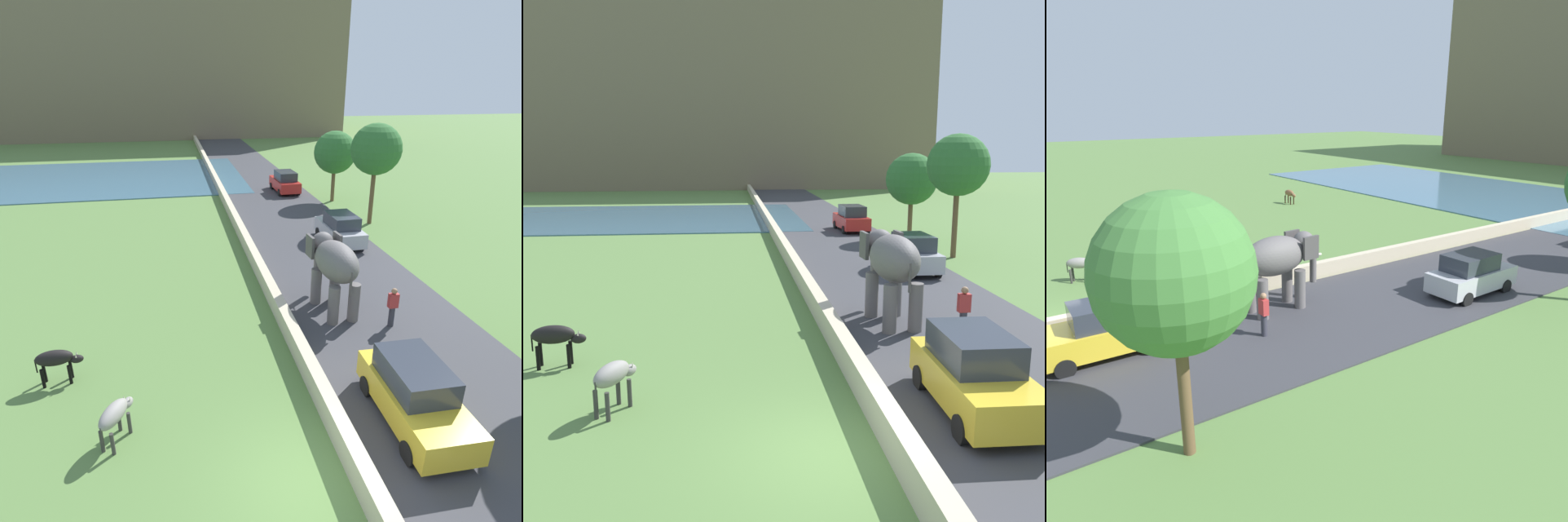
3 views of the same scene
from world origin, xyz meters
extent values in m
cube|color=#38383D|center=(5.00, 20.00, 0.03)|extent=(7.00, 120.00, 0.06)
cube|color=beige|center=(1.20, 18.00, 0.38)|extent=(0.40, 110.00, 0.76)
cube|color=#426B84|center=(-14.00, 37.38, 0.04)|extent=(36.00, 18.00, 0.08)
ellipsoid|color=#605B5B|center=(3.42, 7.76, 2.24)|extent=(1.60, 2.80, 1.50)
cylinder|color=#605B5B|center=(2.94, 8.60, 0.80)|extent=(0.44, 0.44, 1.60)
cylinder|color=#605B5B|center=(3.78, 8.67, 0.80)|extent=(0.44, 0.44, 1.60)
cylinder|color=#605B5B|center=(3.07, 6.85, 0.80)|extent=(0.44, 0.44, 1.60)
cylinder|color=#605B5B|center=(3.91, 6.92, 0.80)|extent=(0.44, 0.44, 1.60)
ellipsoid|color=#605B5B|center=(3.32, 9.17, 2.42)|extent=(1.06, 0.97, 1.10)
cube|color=#484444|center=(2.73, 8.99, 2.46)|extent=(0.17, 0.71, 0.90)
cube|color=#484444|center=(3.93, 9.08, 2.46)|extent=(0.17, 0.71, 0.90)
cylinder|color=#605B5B|center=(3.28, 9.64, 1.54)|extent=(0.28, 0.28, 1.50)
cone|color=silver|center=(3.07, 9.56, 1.99)|extent=(0.16, 0.57, 0.17)
cone|color=silver|center=(3.51, 9.59, 1.99)|extent=(0.16, 0.57, 0.17)
cylinder|color=#484444|center=(3.52, 6.44, 1.89)|extent=(0.08, 0.08, 0.90)
cylinder|color=#33333D|center=(5.18, 6.24, 0.42)|extent=(0.22, 0.22, 0.85)
cube|color=#B73333|center=(5.18, 6.24, 1.13)|extent=(0.36, 0.22, 0.56)
sphere|color=#997051|center=(5.18, 6.24, 1.52)|extent=(0.22, 0.22, 0.22)
cube|color=#B7B7BC|center=(6.58, 15.52, 0.70)|extent=(1.76, 4.02, 0.80)
cube|color=#2D333D|center=(6.58, 15.32, 1.45)|extent=(1.48, 2.22, 0.70)
cylinder|color=black|center=(5.75, 16.81, 0.30)|extent=(0.19, 0.60, 0.60)
cylinder|color=black|center=(7.36, 16.83, 0.30)|extent=(0.19, 0.60, 0.60)
cylinder|color=black|center=(5.79, 14.21, 0.30)|extent=(0.19, 0.60, 0.60)
cylinder|color=black|center=(7.40, 14.23, 0.30)|extent=(0.19, 0.60, 0.60)
cube|color=gold|center=(3.42, 1.42, 0.70)|extent=(1.77, 4.03, 0.80)
cube|color=#2D333D|center=(3.43, 1.62, 1.45)|extent=(1.48, 2.23, 0.70)
cylinder|color=black|center=(4.21, 0.11, 0.30)|extent=(0.19, 0.60, 0.60)
cylinder|color=black|center=(2.59, 0.14, 0.30)|extent=(0.19, 0.60, 0.60)
cylinder|color=black|center=(4.26, 2.71, 0.30)|extent=(0.19, 0.60, 0.60)
cylinder|color=black|center=(2.64, 2.74, 0.30)|extent=(0.19, 0.60, 0.60)
ellipsoid|color=gray|center=(-4.48, 2.24, 0.90)|extent=(0.90, 1.18, 0.50)
cylinder|color=#373533|center=(-4.44, 2.65, 0.33)|extent=(0.10, 0.10, 0.65)
cylinder|color=#373533|center=(-4.17, 2.51, 0.33)|extent=(0.10, 0.10, 0.65)
cylinder|color=#373533|center=(-4.80, 1.97, 0.33)|extent=(0.10, 0.10, 0.65)
cylinder|color=#373533|center=(-4.52, 1.82, 0.33)|extent=(0.10, 0.10, 0.65)
ellipsoid|color=gray|center=(-4.19, 2.80, 0.75)|extent=(0.40, 0.47, 0.26)
cone|color=beige|center=(-4.27, 2.84, 0.92)|extent=(0.04, 0.04, 0.12)
cone|color=beige|center=(-4.11, 2.76, 0.92)|extent=(0.04, 0.04, 0.12)
cylinder|color=#373533|center=(-4.73, 1.76, 0.70)|extent=(0.04, 0.04, 0.45)
ellipsoid|color=black|center=(-6.52, 5.13, 0.90)|extent=(1.13, 0.52, 0.50)
cylinder|color=black|center=(-6.15, 5.32, 0.33)|extent=(0.10, 0.10, 0.65)
cylinder|color=black|center=(-6.13, 5.01, 0.33)|extent=(0.10, 0.10, 0.65)
cylinder|color=black|center=(-6.92, 5.26, 0.33)|extent=(0.10, 0.10, 0.65)
cylinder|color=black|center=(-6.90, 4.95, 0.33)|extent=(0.10, 0.10, 0.65)
ellipsoid|color=black|center=(-5.89, 5.18, 0.75)|extent=(0.42, 0.27, 0.26)
cone|color=beige|center=(-5.90, 5.27, 0.92)|extent=(0.04, 0.04, 0.12)
cone|color=beige|center=(-5.89, 5.09, 0.92)|extent=(0.04, 0.04, 0.12)
cylinder|color=black|center=(-7.06, 5.09, 0.70)|extent=(0.04, 0.04, 0.45)
ellipsoid|color=brown|center=(-15.09, 20.33, 0.90)|extent=(1.12, 0.48, 0.50)
cylinder|color=#302014|center=(-14.71, 20.50, 0.33)|extent=(0.10, 0.10, 0.65)
cylinder|color=#302014|center=(-14.70, 20.19, 0.33)|extent=(0.10, 0.10, 0.65)
cylinder|color=#302014|center=(-15.48, 20.47, 0.33)|extent=(0.10, 0.10, 0.65)
cylinder|color=#302014|center=(-15.47, 20.17, 0.33)|extent=(0.10, 0.10, 0.65)
ellipsoid|color=brown|center=(-14.45, 20.36, 0.75)|extent=(0.41, 0.25, 0.26)
cone|color=beige|center=(-14.46, 20.45, 0.92)|extent=(0.04, 0.04, 0.12)
cone|color=beige|center=(-14.45, 20.27, 0.92)|extent=(0.04, 0.04, 0.12)
cylinder|color=#302014|center=(-15.63, 20.31, 0.70)|extent=(0.04, 0.04, 0.45)
cylinder|color=brown|center=(9.37, 1.83, 1.58)|extent=(0.28, 0.28, 3.15)
sphere|color=#427A38|center=(9.37, 1.83, 4.35)|extent=(3.42, 3.42, 3.42)
camera|label=1|loc=(-2.54, -7.19, 8.72)|focal=30.40mm
camera|label=2|loc=(-1.95, -9.97, 5.80)|focal=39.90mm
camera|label=3|loc=(18.75, -1.39, 7.59)|focal=33.97mm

